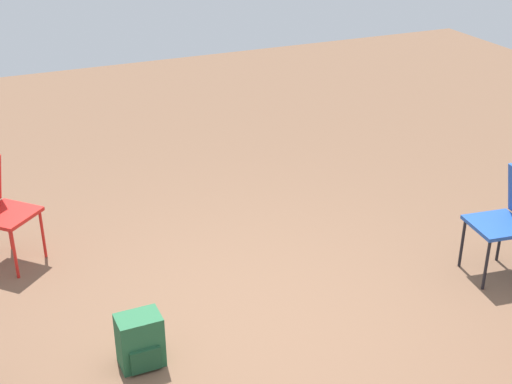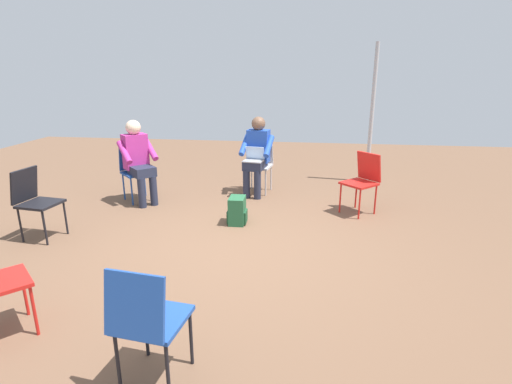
% 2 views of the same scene
% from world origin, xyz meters
% --- Properties ---
extents(ground_plane, '(14.00, 14.00, 0.00)m').
position_xyz_m(ground_plane, '(0.00, 0.00, 0.00)').
color(ground_plane, brown).
extents(chair_south, '(0.45, 0.48, 0.85)m').
position_xyz_m(chair_south, '(-0.09, -2.12, 0.50)').
color(chair_south, '#1E4799').
rests_on(chair_south, ground).
extents(backpack_near_laptop_user, '(0.25, 0.28, 0.36)m').
position_xyz_m(backpack_near_laptop_user, '(-0.04, 0.73, 0.16)').
color(backpack_near_laptop_user, '#235B38').
rests_on(backpack_near_laptop_user, ground).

